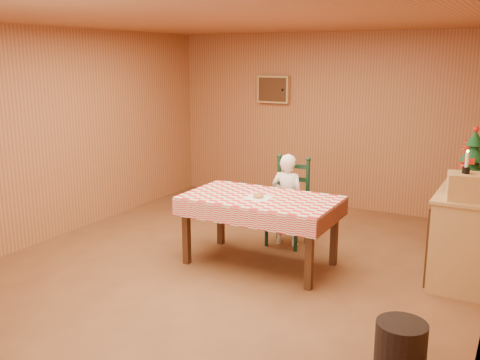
% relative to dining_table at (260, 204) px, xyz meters
% --- Properties ---
extents(ground, '(6.00, 6.00, 0.00)m').
position_rel_dining_table_xyz_m(ground, '(-0.20, -0.29, -0.69)').
color(ground, brown).
rests_on(ground, ground).
extents(cabin_walls, '(5.10, 6.05, 2.65)m').
position_rel_dining_table_xyz_m(cabin_walls, '(-0.21, 0.25, 1.14)').
color(cabin_walls, '#A7673C').
rests_on(cabin_walls, ground).
extents(dining_table, '(1.66, 0.96, 0.77)m').
position_rel_dining_table_xyz_m(dining_table, '(0.00, 0.00, 0.00)').
color(dining_table, '#462712').
rests_on(dining_table, ground).
extents(ladder_chair, '(0.44, 0.40, 1.08)m').
position_rel_dining_table_xyz_m(ladder_chair, '(0.00, 0.79, -0.18)').
color(ladder_chair, black).
rests_on(ladder_chair, ground).
extents(seated_child, '(0.41, 0.27, 1.12)m').
position_rel_dining_table_xyz_m(seated_child, '(-0.00, 0.73, -0.13)').
color(seated_child, white).
rests_on(seated_child, ground).
extents(napkin, '(0.28, 0.28, 0.00)m').
position_rel_dining_table_xyz_m(napkin, '(-0.00, -0.05, 0.08)').
color(napkin, white).
rests_on(napkin, dining_table).
extents(donut, '(0.12, 0.12, 0.04)m').
position_rel_dining_table_xyz_m(donut, '(-0.00, -0.05, 0.11)').
color(donut, '#BB7843').
rests_on(donut, napkin).
extents(shelf_unit, '(0.54, 1.24, 0.93)m').
position_rel_dining_table_xyz_m(shelf_unit, '(1.98, 0.69, -0.22)').
color(shelf_unit, tan).
rests_on(shelf_unit, ground).
extents(crate, '(0.35, 0.35, 0.25)m').
position_rel_dining_table_xyz_m(crate, '(1.99, 0.29, 0.37)').
color(crate, tan).
rests_on(crate, shelf_unit).
extents(christmas_tree, '(0.34, 0.34, 0.62)m').
position_rel_dining_table_xyz_m(christmas_tree, '(1.99, 0.94, 0.52)').
color(christmas_tree, '#462712').
rests_on(christmas_tree, shelf_unit).
extents(flower_arrangement, '(0.28, 0.28, 0.43)m').
position_rel_dining_table_xyz_m(flower_arrangement, '(1.94, 1.24, 0.46)').
color(flower_arrangement, '#AA1F0F').
rests_on(flower_arrangement, shelf_unit).
extents(candle_set, '(0.07, 0.07, 0.22)m').
position_rel_dining_table_xyz_m(candle_set, '(1.99, 0.29, 0.56)').
color(candle_set, black).
rests_on(candle_set, crate).
extents(storage_bin, '(0.43, 0.43, 0.37)m').
position_rel_dining_table_xyz_m(storage_bin, '(1.82, -1.35, -0.50)').
color(storage_bin, black).
rests_on(storage_bin, ground).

